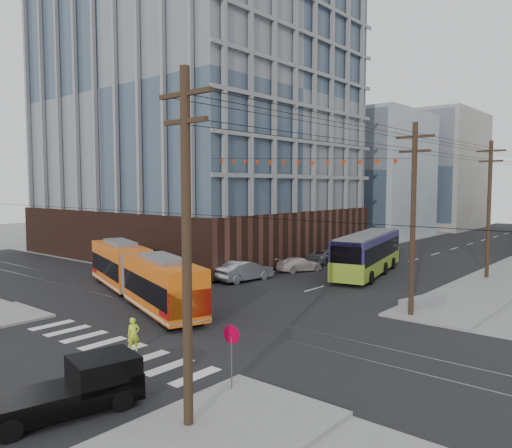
{
  "coord_description": "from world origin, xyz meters",
  "views": [
    {
      "loc": [
        19.67,
        -16.08,
        7.51
      ],
      "look_at": [
        -0.73,
        8.26,
        5.03
      ],
      "focal_mm": 35.0,
      "sensor_mm": 36.0,
      "label": 1
    }
  ],
  "objects": [
    {
      "name": "parked_car_grey",
      "position": [
        -5.72,
        25.12,
        0.67
      ],
      "size": [
        2.59,
        4.97,
        1.34
      ],
      "primitive_type": "imported",
      "rotation": [
        0.0,
        0.0,
        3.06
      ],
      "color": "#54575D",
      "rests_on": "ground"
    },
    {
      "name": "utility_pole_near",
      "position": [
        8.5,
        -6.0,
        5.5
      ],
      "size": [
        0.3,
        0.3,
        11.0
      ],
      "primitive_type": "cylinder",
      "color": "black",
      "rests_on": "ground"
    },
    {
      "name": "bg_bldg_nw_near",
      "position": [
        -17.0,
        52.0,
        9.0
      ],
      "size": [
        18.0,
        16.0,
        18.0
      ],
      "primitive_type": "cube",
      "color": "#8C99A5",
      "rests_on": "ground"
    },
    {
      "name": "pickup_truck",
      "position": [
        4.72,
        -8.09,
        0.85
      ],
      "size": [
        2.9,
        5.31,
        1.71
      ],
      "primitive_type": null,
      "rotation": [
        0.0,
        0.0,
        -0.23
      ],
      "color": "black",
      "rests_on": "ground"
    },
    {
      "name": "city_bus",
      "position": [
        0.15,
        21.86,
        1.78
      ],
      "size": [
        5.45,
        12.83,
        3.55
      ],
      "primitive_type": null,
      "rotation": [
        0.0,
        0.0,
        0.23
      ],
      "color": "#241D4F",
      "rests_on": "ground"
    },
    {
      "name": "bg_bldg_nw_far",
      "position": [
        -14.0,
        72.0,
        10.0
      ],
      "size": [
        16.0,
        18.0,
        20.0
      ],
      "primitive_type": "cube",
      "color": "gray",
      "rests_on": "ground"
    },
    {
      "name": "parked_car_silver",
      "position": [
        -5.92,
        13.07,
        0.8
      ],
      "size": [
        2.37,
        5.06,
        1.6
      ],
      "primitive_type": "imported",
      "rotation": [
        0.0,
        0.0,
        3.0
      ],
      "color": "#A2A8B4",
      "rests_on": "ground"
    },
    {
      "name": "pedestrian",
      "position": [
        1.24,
        -2.72,
        0.77
      ],
      "size": [
        0.54,
        0.65,
        1.53
      ],
      "primitive_type": "imported",
      "rotation": [
        0.0,
        0.0,
        1.21
      ],
      "color": "#CBEC2A",
      "rests_on": "ground"
    },
    {
      "name": "ground",
      "position": [
        0.0,
        0.0,
        0.0
      ],
      "size": [
        160.0,
        160.0,
        0.0
      ],
      "primitive_type": "plane",
      "color": "slate"
    },
    {
      "name": "stop_sign",
      "position": [
        7.72,
        -3.19,
        1.17
      ],
      "size": [
        0.81,
        0.81,
        2.35
      ],
      "primitive_type": null,
      "rotation": [
        0.0,
        0.0,
        0.14
      ],
      "color": "#A10026",
      "rests_on": "ground"
    },
    {
      "name": "parked_car_white",
      "position": [
        -5.11,
        19.43,
        0.61
      ],
      "size": [
        3.13,
        4.55,
        1.22
      ],
      "primitive_type": "imported",
      "rotation": [
        0.0,
        0.0,
        2.77
      ],
      "color": "beige",
      "rests_on": "ground"
    },
    {
      "name": "jersey_barrier",
      "position": [
        8.3,
        13.3,
        0.39
      ],
      "size": [
        1.81,
        4.04,
        0.79
      ],
      "primitive_type": "cube",
      "rotation": [
        0.0,
        0.0,
        -0.24
      ],
      "color": "slate",
      "rests_on": "ground"
    },
    {
      "name": "office_building",
      "position": [
        -22.0,
        23.0,
        14.3
      ],
      "size": [
        30.0,
        25.0,
        28.6
      ],
      "primitive_type": "cube",
      "color": "#381E16",
      "rests_on": "ground"
    },
    {
      "name": "streetcar",
      "position": [
        -7.08,
        3.87,
        1.66
      ],
      "size": [
        17.03,
        8.09,
        3.32
      ],
      "primitive_type": null,
      "rotation": [
        0.0,
        0.0,
        -0.34
      ],
      "color": "#DE5C10",
      "rests_on": "ground"
    }
  ]
}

